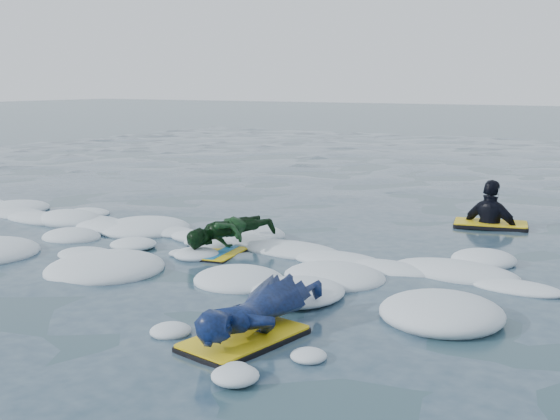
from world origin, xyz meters
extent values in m
plane|color=#162F35|center=(0.00, 0.00, 0.00)|extent=(120.00, 120.00, 0.00)
cube|color=black|center=(1.53, -1.30, 0.04)|extent=(0.75, 1.14, 0.05)
cube|color=yellow|center=(1.53, -1.30, 0.07)|extent=(0.73, 1.11, 0.02)
imported|color=navy|center=(1.53, -1.05, 0.23)|extent=(0.60, 1.59, 0.38)
cube|color=black|center=(-0.27, 0.94, 0.03)|extent=(0.54, 0.83, 0.04)
cube|color=yellow|center=(-0.27, 0.94, 0.06)|extent=(0.52, 0.81, 0.01)
cube|color=#166BAB|center=(-0.27, 0.94, 0.06)|extent=(0.25, 0.74, 0.00)
imported|color=#0F3712|center=(-0.27, 1.14, 0.24)|extent=(0.94, 1.28, 0.44)
cube|color=black|center=(2.06, 4.36, 0.04)|extent=(1.13, 0.79, 0.05)
cube|color=yellow|center=(2.06, 4.36, 0.07)|extent=(1.11, 0.76, 0.02)
imported|color=black|center=(2.06, 4.36, -0.08)|extent=(0.95, 0.51, 1.54)
camera|label=1|loc=(4.49, -5.75, 2.07)|focal=45.00mm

